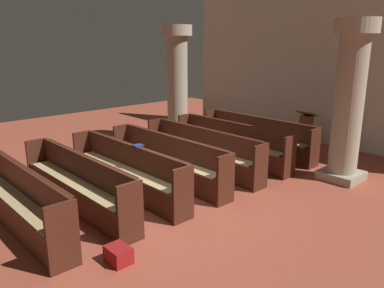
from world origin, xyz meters
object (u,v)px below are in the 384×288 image
at_px(pew_row_1, 231,141).
at_px(hymn_book, 138,146).
at_px(pew_row_0, 257,134).
at_px(pew_row_2, 201,149).
at_px(pew_row_5, 77,181).
at_px(pew_row_6, 17,197).
at_px(kneeler_box_red, 118,255).
at_px(pillar_aisle_side, 349,99).
at_px(pew_row_3, 167,158).
at_px(pew_row_4, 126,168).
at_px(lectern, 305,133).
at_px(pillar_far_side, 177,82).

xyz_separation_m(pew_row_1, hymn_book, (0.16, -2.90, 0.46)).
bearing_deg(pew_row_0, pew_row_2, -90.00).
height_order(pew_row_5, hymn_book, hymn_book).
bearing_deg(pew_row_6, pew_row_5, 90.00).
bearing_deg(pew_row_1, kneeler_box_red, -66.19).
bearing_deg(pillar_aisle_side, pew_row_6, -113.12).
distance_m(pew_row_1, pew_row_3, 2.06).
xyz_separation_m(pew_row_0, pew_row_2, (0.00, -2.06, 0.00)).
xyz_separation_m(pew_row_1, pew_row_4, (0.00, -3.09, 0.00)).
bearing_deg(hymn_book, pew_row_2, 94.83).
bearing_deg(pew_row_3, pew_row_2, 90.00).
distance_m(lectern, hymn_book, 5.23).
height_order(pew_row_0, pew_row_5, same).
bearing_deg(kneeler_box_red, hymn_book, 138.19).
distance_m(pew_row_0, kneeler_box_red, 5.95).
relative_size(pew_row_6, hymn_book, 18.55).
height_order(pew_row_0, pew_row_4, same).
height_order(pew_row_5, pillar_aisle_side, pillar_aisle_side).
xyz_separation_m(pew_row_4, kneeler_box_red, (2.01, -1.47, -0.39)).
distance_m(pew_row_6, pillar_far_side, 6.18).
distance_m(pew_row_0, pew_row_5, 5.15).
height_order(pillar_far_side, kneeler_box_red, pillar_far_side).
xyz_separation_m(pew_row_1, pillar_far_side, (-2.47, 0.38, 1.24)).
bearing_deg(lectern, pew_row_2, -102.06).
bearing_deg(kneeler_box_red, pew_row_6, -163.58).
bearing_deg(pillar_aisle_side, pew_row_4, -123.24).
distance_m(pew_row_6, kneeler_box_red, 2.13).
bearing_deg(hymn_book, pew_row_4, -129.83).
relative_size(pew_row_2, pillar_far_side, 1.03).
relative_size(pew_row_0, pew_row_4, 1.00).
bearing_deg(pillar_aisle_side, pew_row_3, -131.82).
height_order(pew_row_1, hymn_book, hymn_book).
xyz_separation_m(pew_row_4, pew_row_6, (0.00, -2.06, 0.00)).
bearing_deg(kneeler_box_red, lectern, 100.79).
bearing_deg(kneeler_box_red, pew_row_3, 128.84).
relative_size(pew_row_3, pillar_aisle_side, 1.03).
relative_size(pew_row_0, lectern, 3.20).
relative_size(pew_row_2, hymn_book, 18.55).
xyz_separation_m(pew_row_5, hymn_book, (0.16, 1.22, 0.46)).
height_order(pew_row_1, pew_row_2, same).
xyz_separation_m(pew_row_6, kneeler_box_red, (2.01, 0.59, -0.39)).
distance_m(pew_row_0, pillar_far_side, 2.84).
bearing_deg(pew_row_4, pew_row_3, 90.00).
height_order(pillar_far_side, lectern, pillar_far_side).
bearing_deg(pew_row_3, hymn_book, -79.34).
xyz_separation_m(pew_row_2, pillar_far_side, (-2.47, 1.41, 1.24)).
relative_size(pew_row_5, pillar_aisle_side, 1.03).
height_order(pew_row_1, pillar_far_side, pillar_far_side).
distance_m(pew_row_3, pew_row_6, 3.09).
bearing_deg(pillar_aisle_side, pillar_far_side, -175.67).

